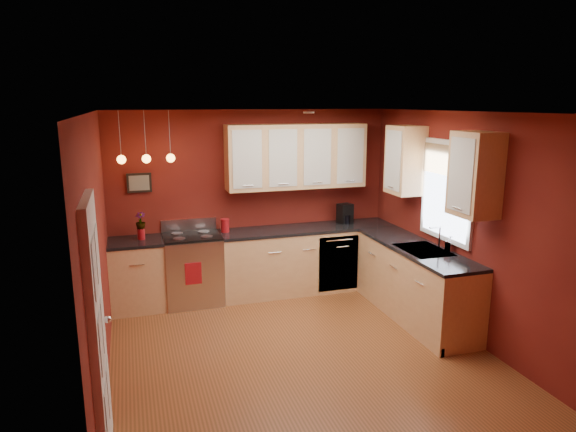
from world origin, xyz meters
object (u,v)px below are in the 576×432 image
object	(u,v)px
red_canister	(225,225)
soap_pump	(450,244)
sink	(423,252)
coffee_maker	(345,214)
gas_range	(193,268)

from	to	relation	value
red_canister	soap_pump	size ratio (longest dim) A/B	0.95
sink	coffee_maker	bearing A→B (deg)	102.59
gas_range	coffee_maker	xyz separation A→B (m)	(2.27, 0.08, 0.59)
soap_pump	coffee_maker	bearing A→B (deg)	108.92
gas_range	soap_pump	distance (m)	3.37
red_canister	coffee_maker	size ratio (longest dim) A/B	0.64
gas_range	soap_pump	bearing A→B (deg)	-30.25
gas_range	sink	world-z (taller)	sink
gas_range	soap_pump	xyz separation A→B (m)	(2.87, -1.67, 0.56)
coffee_maker	sink	bearing A→B (deg)	-90.60
red_canister	coffee_maker	distance (m)	1.80
coffee_maker	soap_pump	world-z (taller)	coffee_maker
gas_range	red_canister	bearing A→B (deg)	9.31
sink	coffee_maker	size ratio (longest dim) A/B	2.41
sink	red_canister	xyz separation A→B (m)	(-2.15, 1.58, 0.12)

